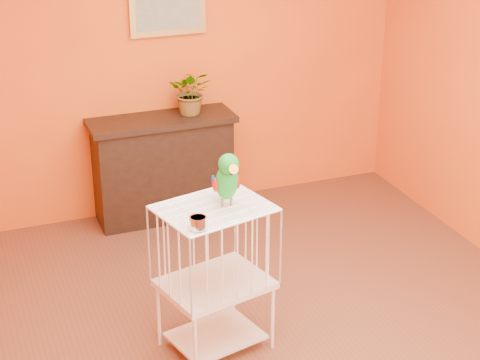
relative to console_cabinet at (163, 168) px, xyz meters
name	(u,v)px	position (x,y,z in m)	size (l,w,h in m)	color
ground	(276,345)	(0.14, -2.04, -0.44)	(4.50, 4.50, 0.00)	brown
room_shell	(281,108)	(0.14, -2.04, 1.14)	(4.50, 4.50, 4.50)	orange
console_cabinet	(163,168)	(0.00, 0.00, 0.00)	(1.18, 0.43, 0.88)	black
potted_plant	(191,96)	(0.26, 0.01, 0.58)	(0.34, 0.37, 0.29)	#26722D
framed_picture	(168,4)	(0.14, 0.18, 1.31)	(0.62, 0.04, 0.50)	#B99642
birdcage	(215,277)	(-0.22, -1.91, 0.06)	(0.73, 0.62, 0.97)	white
feed_cup	(198,223)	(-0.39, -2.14, 0.57)	(0.10, 0.10, 0.07)	silver
parrot	(227,179)	(-0.14, -1.92, 0.71)	(0.17, 0.30, 0.34)	#59544C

